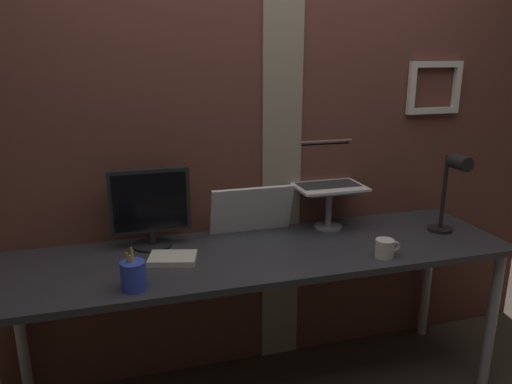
{
  "coord_description": "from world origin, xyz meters",
  "views": [
    {
      "loc": [
        -0.68,
        -1.93,
        1.63
      ],
      "look_at": [
        -0.07,
        0.13,
        1.02
      ],
      "focal_mm": 34.22,
      "sensor_mm": 36.0,
      "label": 1
    }
  ],
  "objects": [
    {
      "name": "whiteboard_panel",
      "position": [
        -0.05,
        0.26,
        0.89
      ],
      "size": [
        0.41,
        0.09,
        0.25
      ],
      "primitive_type": "cube",
      "rotation": [
        0.31,
        0.0,
        0.0
      ],
      "color": "white",
      "rests_on": "desk"
    },
    {
      "name": "laptop_stand",
      "position": [
        0.34,
        0.23,
        0.91
      ],
      "size": [
        0.28,
        0.22,
        0.21
      ],
      "color": "gray",
      "rests_on": "desk"
    },
    {
      "name": "desk_lamp",
      "position": [
        0.87,
        -0.03,
        1.02
      ],
      "size": [
        0.12,
        0.2,
        0.4
      ],
      "color": "black",
      "rests_on": "desk"
    },
    {
      "name": "coffee_mug",
      "position": [
        0.42,
        -0.19,
        0.81
      ],
      "size": [
        0.12,
        0.08,
        0.08
      ],
      "color": "silver",
      "rests_on": "desk"
    },
    {
      "name": "pen_cup",
      "position": [
        -0.65,
        -0.19,
        0.83
      ],
      "size": [
        0.09,
        0.09,
        0.16
      ],
      "color": "blue",
      "rests_on": "desk"
    },
    {
      "name": "brick_wall_back",
      "position": [
        0.0,
        0.41,
        1.17
      ],
      "size": [
        3.36,
        0.16,
        2.33
      ],
      "color": "brown",
      "rests_on": "ground_plane"
    },
    {
      "name": "monitor",
      "position": [
        -0.54,
        0.22,
        0.97
      ],
      "size": [
        0.36,
        0.18,
        0.37
      ],
      "color": "black",
      "rests_on": "desk"
    },
    {
      "name": "paper_clutter_stack",
      "position": [
        -0.48,
        0.03,
        0.78
      ],
      "size": [
        0.23,
        0.19,
        0.03
      ],
      "primitive_type": "cube",
      "rotation": [
        0.0,
        0.0,
        -0.27
      ],
      "color": "silver",
      "rests_on": "desk"
    },
    {
      "name": "laptop",
      "position": [
        0.34,
        0.3,
        1.04
      ],
      "size": [
        0.34,
        0.3,
        0.22
      ],
      "color": "white",
      "rests_on": "laptop_stand"
    },
    {
      "name": "desk",
      "position": [
        -0.07,
        0.03,
        0.7
      ],
      "size": [
        2.3,
        0.64,
        0.77
      ],
      "color": "#333338",
      "rests_on": "ground_plane"
    }
  ]
}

